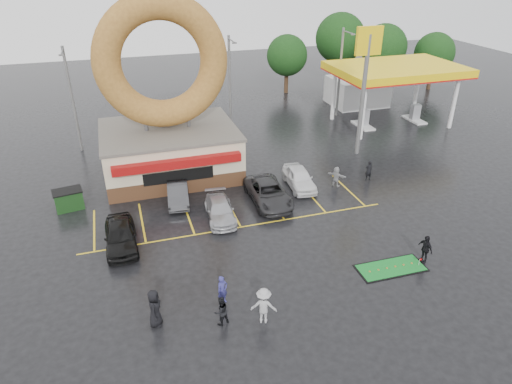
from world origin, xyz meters
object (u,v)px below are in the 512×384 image
object	(u,v)px
gas_station	(378,81)
car_grey	(268,193)
streetlight_mid	(230,82)
car_white	(299,178)
person_blue	(222,290)
donut_shop	(167,119)
streetlight_left	(72,98)
dumpster	(69,200)
car_dgrey	(178,193)
person_cameraman	(425,249)
putting_green	(391,268)
streetlight_right	(340,71)
car_black	(121,235)
car_silver	(220,210)
shell_sign	(366,68)

from	to	relation	value
gas_station	car_grey	world-z (taller)	gas_station
streetlight_mid	gas_station	bearing A→B (deg)	0.08
car_white	person_blue	bearing A→B (deg)	-124.12
gas_station	donut_shop	bearing A→B (deg)	-160.89
streetlight_left	car_white	xyz separation A→B (m)	(15.72, -12.37, -4.05)
donut_shop	dumpster	world-z (taller)	donut_shop
donut_shop	car_dgrey	world-z (taller)	donut_shop
donut_shop	person_cameraman	size ratio (longest dim) A/B	7.89
dumpster	putting_green	world-z (taller)	dumpster
streetlight_right	person_cameraman	bearing A→B (deg)	-105.70
car_dgrey	person_cameraman	distance (m)	16.59
gas_station	dumpster	world-z (taller)	gas_station
person_cameraman	car_dgrey	bearing A→B (deg)	-141.05
putting_green	car_dgrey	bearing A→B (deg)	131.91
streetlight_left	donut_shop	bearing A→B (deg)	-44.78
person_cameraman	dumpster	distance (m)	23.15
car_dgrey	car_black	bearing A→B (deg)	-125.77
streetlight_left	streetlight_mid	size ratio (longest dim) A/B	1.00
streetlight_right	car_white	size ratio (longest dim) A/B	2.09
car_white	person_cameraman	world-z (taller)	person_cameraman
car_black	car_white	bearing A→B (deg)	17.07
putting_green	donut_shop	bearing A→B (deg)	121.18
gas_station	car_black	xyz separation A→B (m)	(-27.39, -17.44, -2.93)
donut_shop	car_silver	size ratio (longest dim) A/B	3.17
car_black	dumpster	size ratio (longest dim) A/B	2.52
car_dgrey	car_white	world-z (taller)	car_white
donut_shop	person_cameraman	world-z (taller)	donut_shop
car_dgrey	car_grey	xyz separation A→B (m)	(6.03, -2.00, 0.06)
streetlight_right	car_silver	size ratio (longest dim) A/B	2.12
person_blue	car_dgrey	bearing A→B (deg)	69.97
car_grey	car_black	bearing A→B (deg)	-165.54
shell_sign	car_silver	world-z (taller)	shell_sign
shell_sign	putting_green	bearing A→B (deg)	-111.99
person_cameraman	car_silver	bearing A→B (deg)	-137.83
donut_shop	shell_sign	xyz separation A→B (m)	(16.00, -0.97, 2.91)
car_dgrey	putting_green	distance (m)	15.16
car_grey	car_white	world-z (taller)	car_white
donut_shop	car_white	world-z (taller)	donut_shop
shell_sign	putting_green	xyz separation A→B (m)	(-6.17, -15.28, -7.35)
person_blue	putting_green	size ratio (longest dim) A/B	0.41
donut_shop	car_grey	bearing A→B (deg)	-50.48
car_silver	car_grey	world-z (taller)	car_grey
dumpster	shell_sign	bearing A→B (deg)	-2.83
streetlight_mid	person_cameraman	bearing A→B (deg)	-78.45
putting_green	person_cameraman	bearing A→B (deg)	1.39
person_blue	dumpster	bearing A→B (deg)	99.39
streetlight_left	car_silver	size ratio (longest dim) A/B	2.12
shell_sign	car_white	size ratio (longest dim) A/B	2.46
car_black	putting_green	xyz separation A→B (m)	(14.22, -6.78, -0.74)
streetlight_right	person_cameraman	size ratio (longest dim) A/B	5.26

